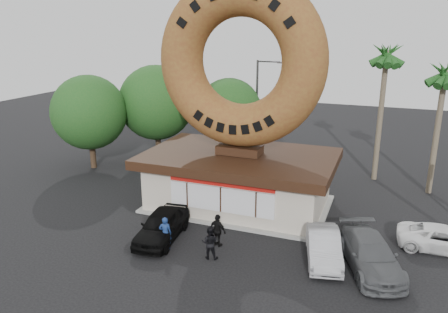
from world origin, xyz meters
The scene contains 16 objects.
ground centered at (0.00, 0.00, 0.00)m, with size 90.00×90.00×0.00m, color black.
donut_shop centered at (0.00, 5.98, 1.77)m, with size 11.20×7.20×3.80m.
giant_donut centered at (0.00, 6.00, 8.66)m, with size 9.73×9.73×2.48m, color brown.
tree_west centered at (-9.50, 13.00, 4.64)m, with size 6.00×6.00×7.65m.
tree_mid centered at (-4.00, 15.00, 4.02)m, with size 5.20×5.20×6.63m.
tree_far centered at (-13.00, 9.00, 4.33)m, with size 5.60×5.60×7.14m.
palm_near centered at (7.50, 14.00, 8.41)m, with size 2.60×2.60×9.75m.
palm_far centered at (11.00, 12.50, 7.48)m, with size 2.60×2.60×8.75m.
street_lamp centered at (-1.86, 16.00, 4.48)m, with size 2.11×0.20×8.00m.
person_left centered at (-1.60, -0.45, 0.84)m, with size 0.62×0.40×1.69m, color navy.
person_center centered at (0.79, -0.51, 0.81)m, with size 0.79×0.61×1.62m, color black.
person_right centered at (0.70, 0.73, 0.85)m, with size 0.99×0.41×1.70m, color black.
car_black centered at (-2.27, 0.41, 0.76)m, with size 1.79×4.45×1.52m, color black.
car_silver centered at (5.82, 1.29, 0.69)m, with size 1.45×4.17×1.37m, color #B0B0B5.
car_grey centered at (7.92, 1.23, 0.73)m, with size 2.03×5.00×1.45m, color #595B5E.
car_white centered at (11.19, 4.31, 0.60)m, with size 2.00×4.34×1.21m, color white.
Camera 1 is at (8.04, -17.50, 10.61)m, focal length 35.00 mm.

